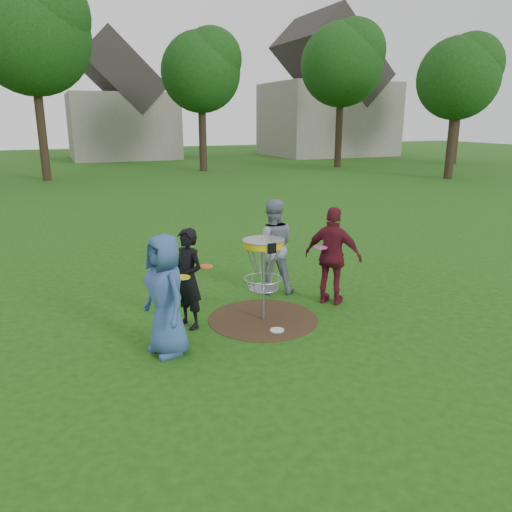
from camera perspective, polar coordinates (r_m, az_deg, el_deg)
name	(u,v)px	position (r m, az deg, el deg)	size (l,w,h in m)	color
ground	(263,319)	(8.26, 0.81, -7.22)	(100.00, 100.00, 0.00)	#19470F
dirt_patch	(263,319)	(8.25, 0.81, -7.19)	(1.80, 1.80, 0.01)	#47331E
player_blue	(166,295)	(6.94, -10.30, -4.41)	(0.84, 0.54, 1.71)	#33518E
player_black	(188,279)	(7.78, -7.77, -2.60)	(0.58, 0.38, 1.58)	black
player_grey	(272,246)	(9.24, 1.83, 1.09)	(0.86, 0.67, 1.78)	gray
player_maroon	(333,256)	(8.78, 8.79, -0.02)	(1.01, 0.42, 1.73)	maroon
disc_on_grass	(277,330)	(7.83, 2.42, -8.48)	(0.22, 0.22, 0.02)	white
disc_golf_basket	(263,260)	(7.92, 0.84, -0.40)	(0.66, 0.67, 1.38)	#9EA0A5
held_discs	(249,256)	(8.01, -0.79, -0.03)	(2.81, 1.63, 0.14)	yellow
tree_row	(108,55)	(28.03, -16.61, 21.14)	(51.20, 17.42, 9.90)	#38281C
house_row	(148,104)	(40.81, -12.20, 16.57)	(44.50, 10.65, 11.62)	gray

